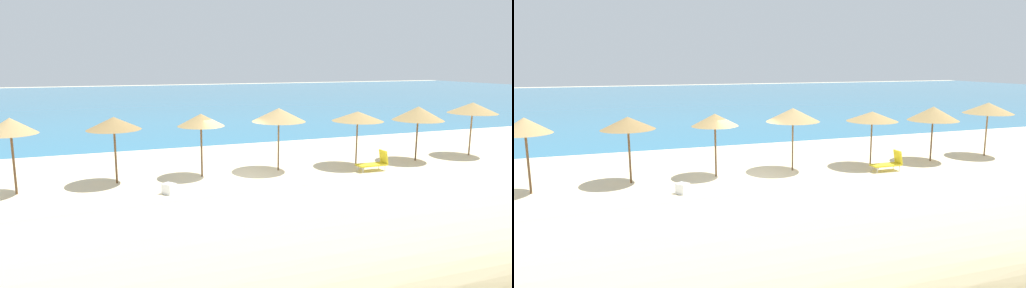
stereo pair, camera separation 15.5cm
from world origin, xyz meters
TOP-DOWN VIEW (x-y plane):
  - ground_plane at (0.00, 0.00)m, footprint 160.00×160.00m
  - sea_water at (0.00, 42.69)m, footprint 160.00×69.94m
  - dune_ridge at (1.28, -10.49)m, footprint 42.77×4.61m
  - beach_umbrella_1 at (-8.41, 0.64)m, footprint 1.91×1.91m
  - beach_umbrella_2 at (-4.79, 0.97)m, footprint 2.17×2.17m
  - beach_umbrella_3 at (-1.26, 0.89)m, footprint 2.00×2.00m
  - beach_umbrella_4 at (2.27, 0.76)m, footprint 2.42×2.42m
  - beach_umbrella_5 at (6.12, 0.37)m, footprint 2.41×2.41m
  - beach_umbrella_6 at (9.56, 0.32)m, footprint 2.49×2.49m
  - beach_umbrella_7 at (13.08, 0.39)m, footprint 2.49×2.49m
  - lounge_chair_0 at (6.38, -0.79)m, footprint 1.41×0.58m
  - cooler_box at (-3.03, -1.23)m, footprint 0.56×0.57m

SIDE VIEW (x-z plane):
  - ground_plane at x=0.00m, z-range 0.00..0.00m
  - sea_water at x=0.00m, z-range 0.00..0.01m
  - cooler_box at x=-3.03m, z-range 0.00..0.40m
  - lounge_chair_0 at x=6.38m, z-range -0.09..0.84m
  - dune_ridge at x=1.28m, z-range 0.00..2.55m
  - beach_umbrella_5 at x=6.12m, z-range 1.07..3.67m
  - beach_umbrella_6 at x=9.56m, z-range 1.02..3.74m
  - beach_umbrella_3 at x=-1.26m, z-range 1.09..3.82m
  - beach_umbrella_2 at x=-4.79m, z-range 1.10..3.83m
  - beach_umbrella_7 at x=13.08m, z-range 1.12..3.92m
  - beach_umbrella_4 at x=2.27m, z-range 1.12..3.98m
  - beach_umbrella_1 at x=-8.41m, z-range 1.13..4.02m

